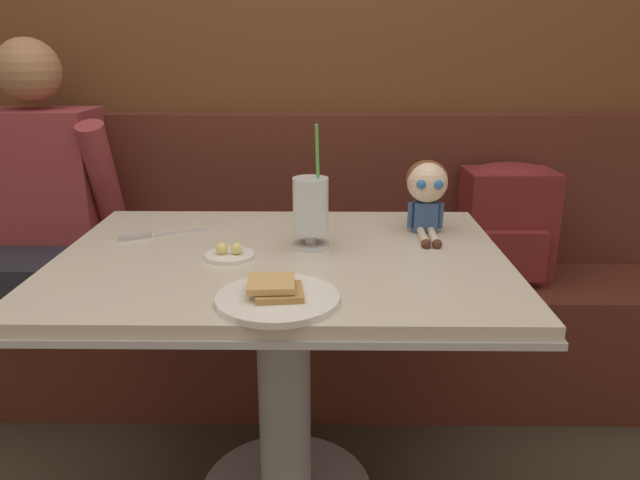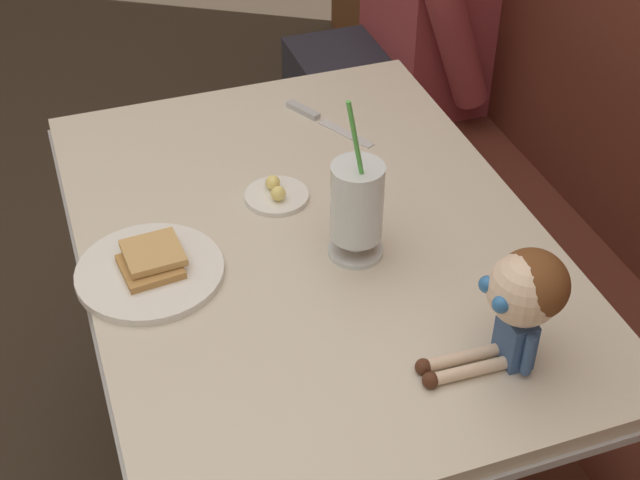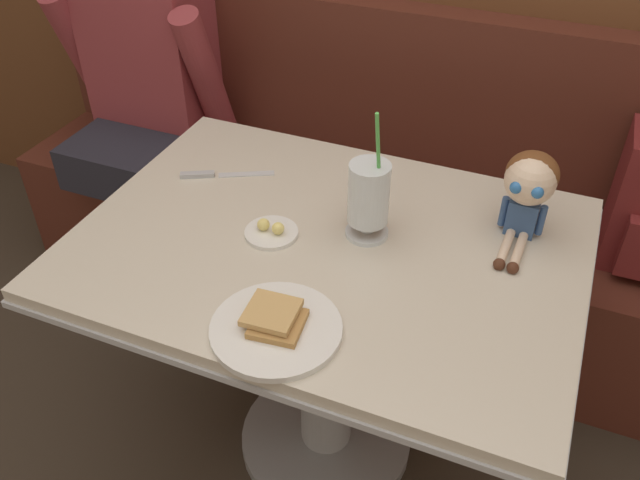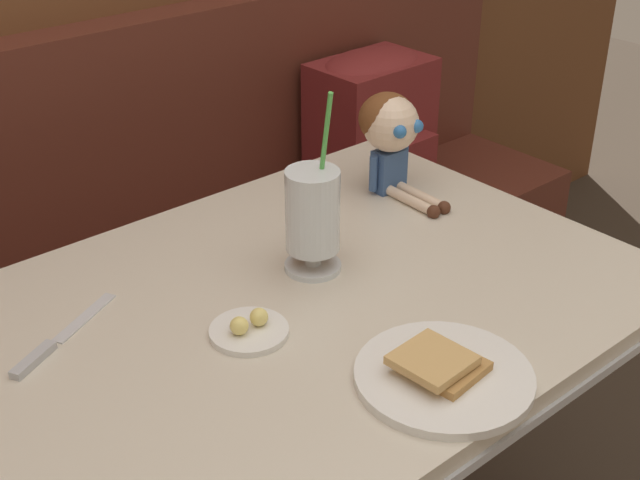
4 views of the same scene
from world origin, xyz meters
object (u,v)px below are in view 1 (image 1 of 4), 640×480
object	(u,v)px
butter_knife	(148,236)
seated_doll	(427,186)
toast_plate	(277,297)
diner_patron	(41,196)
milkshake_glass	(311,209)
butter_saucer	(229,254)
backpack	(507,219)

from	to	relation	value
butter_knife	seated_doll	size ratio (longest dim) A/B	0.99
toast_plate	seated_doll	world-z (taller)	seated_doll
seated_doll	diner_patron	size ratio (longest dim) A/B	0.27
milkshake_glass	diner_patron	bearing A→B (deg)	150.72
butter_saucer	butter_knife	size ratio (longest dim) A/B	0.55
butter_saucer	seated_doll	size ratio (longest dim) A/B	0.55
butter_knife	seated_doll	world-z (taller)	seated_doll
seated_doll	backpack	world-z (taller)	seated_doll
backpack	diner_patron	bearing A→B (deg)	-179.20
toast_plate	milkshake_glass	size ratio (longest dim) A/B	0.79
milkshake_glass	seated_doll	size ratio (longest dim) A/B	1.44
butter_saucer	butter_knife	bearing A→B (deg)	147.02
butter_saucer	seated_doll	xyz separation A→B (m)	(0.51, 0.22, 0.12)
butter_knife	seated_doll	bearing A→B (deg)	4.56
butter_knife	backpack	world-z (taller)	backpack
toast_plate	seated_doll	distance (m)	0.62
butter_knife	backpack	xyz separation A→B (m)	(1.11, 0.47, -0.09)
milkshake_glass	seated_doll	bearing A→B (deg)	23.52
toast_plate	diner_patron	distance (m)	1.24
butter_knife	seated_doll	xyz separation A→B (m)	(0.75, 0.06, 0.12)
backpack	toast_plate	bearing A→B (deg)	-129.05
backpack	diner_patron	distance (m)	1.60
butter_saucer	diner_patron	world-z (taller)	diner_patron
backpack	butter_knife	bearing A→B (deg)	-156.94
backpack	butter_saucer	bearing A→B (deg)	-143.83
milkshake_glass	butter_saucer	distance (m)	0.23
toast_plate	butter_saucer	world-z (taller)	toast_plate
butter_saucer	backpack	bearing A→B (deg)	36.17
seated_doll	backpack	bearing A→B (deg)	49.26
butter_knife	diner_patron	xyz separation A→B (m)	(-0.49, 0.45, -0.00)
seated_doll	toast_plate	bearing A→B (deg)	-127.54
backpack	milkshake_glass	bearing A→B (deg)	-140.62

